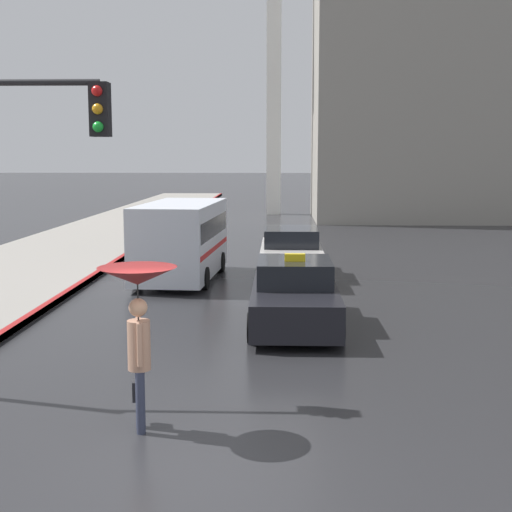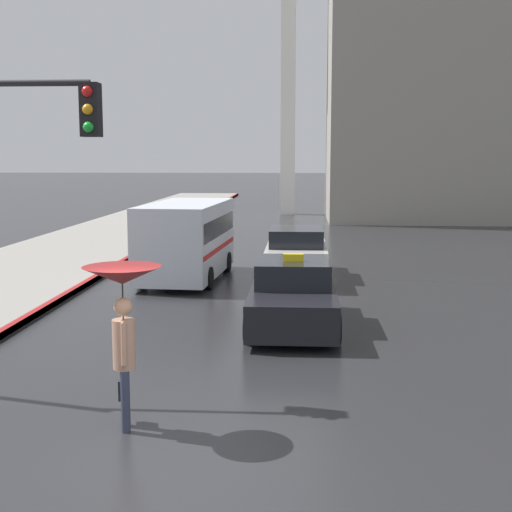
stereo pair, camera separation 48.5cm
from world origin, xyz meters
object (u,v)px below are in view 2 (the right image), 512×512
taxi (293,296)px  pedestrian_with_umbrella (123,299)px  sedan_red (296,256)px  ambulance_van (187,237)px  monument_cross (289,11)px

taxi → pedestrian_with_umbrella: pedestrian_with_umbrella is taller
taxi → sedan_red: bearing=-90.2°
taxi → sedan_red: (0.02, 6.12, 0.04)m
ambulance_van → monument_cross: size_ratio=0.24×
ambulance_van → monument_cross: 26.96m
sedan_red → monument_cross: size_ratio=0.22×
taxi → monument_cross: 32.43m
monument_cross → pedestrian_with_umbrella: bearing=-92.3°
monument_cross → taxi: bearing=-88.6°
sedan_red → ambulance_van: size_ratio=0.91×
taxi → monument_cross: monument_cross is taller
ambulance_van → monument_cross: bearing=-92.2°
pedestrian_with_umbrella → monument_cross: bearing=-15.6°
sedan_red → ambulance_van: 3.33m
sedan_red → monument_cross: bearing=-88.2°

